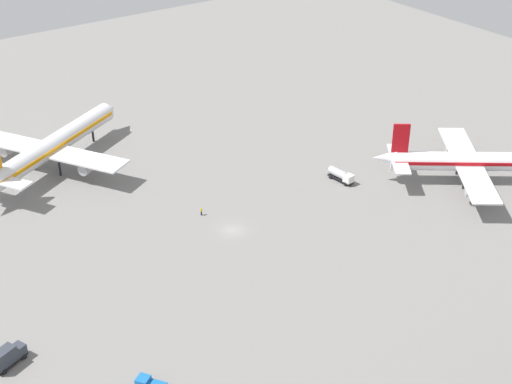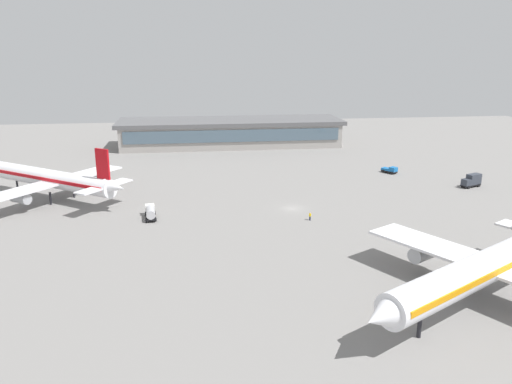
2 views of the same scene
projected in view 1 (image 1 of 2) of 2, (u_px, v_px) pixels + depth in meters
ground at (232, 230)px, 146.10m from camera, size 288.00×288.00×0.00m
airplane_at_gate at (474, 161)px, 160.91m from camera, size 37.85×32.02×13.59m
airplane_taxiing at (52, 146)px, 166.54m from camera, size 44.20×36.99×14.86m
pushback_tractor at (150, 384)px, 107.95m from camera, size 4.03×4.71×1.90m
fuel_truck at (341, 175)px, 162.92m from camera, size 2.73×6.46×2.50m
catering_truck at (8, 356)px, 112.03m from camera, size 5.90×3.88×3.30m
ground_crew_worker at (201, 211)px, 150.54m from camera, size 0.52×0.52×1.67m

